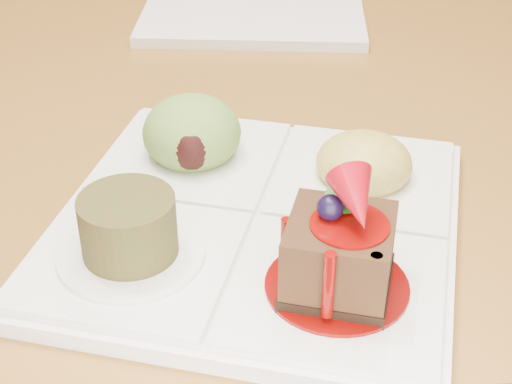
{
  "coord_description": "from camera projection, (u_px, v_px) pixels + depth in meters",
  "views": [
    {
      "loc": [
        0.05,
        -1.2,
        1.08
      ],
      "look_at": [
        0.08,
        -0.75,
        0.79
      ],
      "focal_mm": 55.0,
      "sensor_mm": 36.0,
      "label": 1
    }
  ],
  "objects": [
    {
      "name": "sampler_plate",
      "position": [
        255.0,
        204.0,
        0.55
      ],
      "size": [
        0.34,
        0.34,
        0.11
      ],
      "rotation": [
        0.0,
        0.0,
        -0.29
      ],
      "color": "white",
      "rests_on": "dining_table"
    },
    {
      "name": "second_plate",
      "position": [
        255.0,
        4.0,
        0.93
      ],
      "size": [
        0.28,
        0.28,
        0.01
      ],
      "primitive_type": "cube",
      "rotation": [
        0.0,
        0.0,
        -0.1
      ],
      "color": "white",
      "rests_on": "dining_table"
    },
    {
      "name": "ground",
      "position": [
        198.0,
        312.0,
        1.59
      ],
      "size": [
        6.0,
        6.0,
        0.0
      ],
      "primitive_type": "plane",
      "color": "brown"
    }
  ]
}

